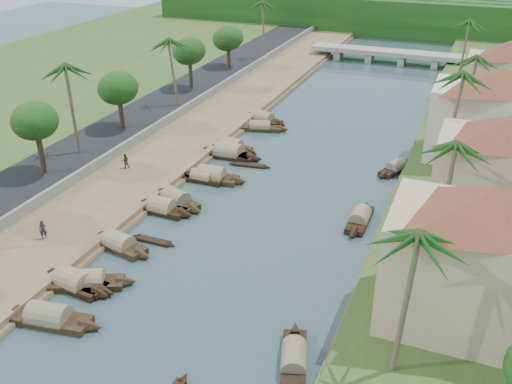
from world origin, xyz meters
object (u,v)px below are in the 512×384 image
at_px(bridge, 386,54).
at_px(sampan_1, 73,283).
at_px(sampan_0, 49,318).
at_px(building_near, 482,257).
at_px(person_near, 43,230).

relative_size(bridge, sampan_1, 3.72).
relative_size(bridge, sampan_0, 3.23).
bearing_deg(bridge, sampan_0, -95.87).
distance_m(building_near, person_near, 35.06).
height_order(bridge, building_near, building_near).
xyz_separation_m(bridge, sampan_1, (-9.71, -79.57, -1.31)).
relative_size(sampan_0, sampan_1, 1.15).
xyz_separation_m(building_near, person_near, (-34.70, -1.58, -4.72)).
distance_m(bridge, sampan_0, 84.11).
relative_size(bridge, person_near, 16.21).
xyz_separation_m(sampan_0, person_near, (-7.10, 8.08, 1.25)).
height_order(bridge, sampan_1, bridge).
distance_m(building_near, sampan_0, 29.84).
distance_m(sampan_0, sampan_1, 4.24).
bearing_deg(sampan_1, sampan_0, -68.84).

